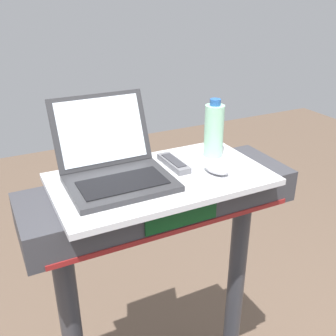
{
  "coord_description": "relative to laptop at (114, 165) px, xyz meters",
  "views": [
    {
      "loc": [
        -0.49,
        -0.32,
        1.7
      ],
      "look_at": [
        0.0,
        0.65,
        1.2
      ],
      "focal_mm": 42.19,
      "sensor_mm": 36.0,
      "label": 1
    }
  ],
  "objects": [
    {
      "name": "desk_board",
      "position": [
        0.14,
        -0.05,
        -0.06
      ],
      "size": [
        0.69,
        0.39,
        0.02
      ],
      "primitive_type": "cube",
      "color": "silver",
      "rests_on": "treadmill_base"
    },
    {
      "name": "laptop",
      "position": [
        0.0,
        0.0,
        0.0
      ],
      "size": [
        0.31,
        0.33,
        0.24
      ],
      "rotation": [
        0.0,
        0.0,
        -0.01
      ],
      "color": "#2D2D30",
      "rests_on": "desk_board"
    },
    {
      "name": "computer_mouse",
      "position": [
        0.31,
        -0.1,
        -0.03
      ],
      "size": [
        0.08,
        0.11,
        0.03
      ],
      "primitive_type": "ellipsoid",
      "rotation": [
        0.0,
        0.0,
        0.17
      ],
      "color": "#B2B2B7",
      "rests_on": "desk_board"
    },
    {
      "name": "water_bottle",
      "position": [
        0.38,
        0.03,
        0.05
      ],
      "size": [
        0.07,
        0.07,
        0.21
      ],
      "color": "#9EDBB2",
      "rests_on": "desk_board"
    },
    {
      "name": "tv_remote",
      "position": [
        0.21,
        0.01,
        -0.04
      ],
      "size": [
        0.05,
        0.16,
        0.02
      ],
      "color": "slate",
      "rests_on": "desk_board"
    }
  ]
}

